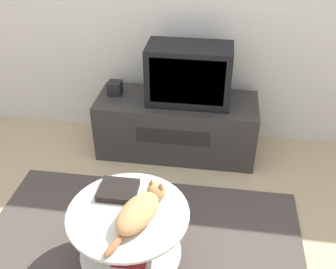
{
  "coord_description": "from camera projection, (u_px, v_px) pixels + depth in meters",
  "views": [
    {
      "loc": [
        0.42,
        -1.55,
        2.0
      ],
      "look_at": [
        0.11,
        0.56,
        0.59
      ],
      "focal_mm": 42.0,
      "sensor_mm": 36.0,
      "label": 1
    }
  ],
  "objects": [
    {
      "name": "rug",
      "position": [
        137.0,
        260.0,
        2.43
      ],
      "size": [
        2.06,
        1.48,
        0.02
      ],
      "color": "#4C423D",
      "rests_on": "ground_plane"
    },
    {
      "name": "speaker",
      "position": [
        115.0,
        88.0,
        3.21
      ],
      "size": [
        0.11,
        0.11,
        0.11
      ],
      "color": "black",
      "rests_on": "tv_stand"
    },
    {
      "name": "tv",
      "position": [
        189.0,
        74.0,
        3.01
      ],
      "size": [
        0.65,
        0.33,
        0.46
      ],
      "color": "black",
      "rests_on": "tv_stand"
    },
    {
      "name": "cat",
      "position": [
        140.0,
        210.0,
        2.09
      ],
      "size": [
        0.28,
        0.52,
        0.13
      ],
      "rotation": [
        0.0,
        0.0,
        1.21
      ],
      "color": "tan",
      "rests_on": "coffee_table"
    },
    {
      "name": "tv_stand",
      "position": [
        176.0,
        126.0,
        3.29
      ],
      "size": [
        1.3,
        0.5,
        0.49
      ],
      "color": "#33302D",
      "rests_on": "ground_plane"
    },
    {
      "name": "ground_plane",
      "position": [
        137.0,
        261.0,
        2.43
      ],
      "size": [
        12.0,
        12.0,
        0.0
      ],
      "primitive_type": "plane",
      "color": "tan"
    },
    {
      "name": "dvd_box",
      "position": [
        118.0,
        190.0,
        2.28
      ],
      "size": [
        0.22,
        0.19,
        0.04
      ],
      "color": "black",
      "rests_on": "coffee_table"
    },
    {
      "name": "coffee_table",
      "position": [
        129.0,
        232.0,
        2.25
      ],
      "size": [
        0.68,
        0.68,
        0.43
      ],
      "color": "#B2B2B7",
      "rests_on": "rug"
    }
  ]
}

